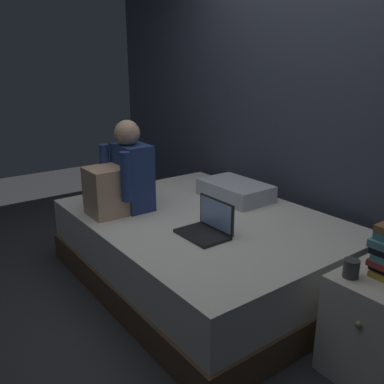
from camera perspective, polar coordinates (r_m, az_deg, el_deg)
The scene contains 8 objects.
ground_plane at distance 2.82m, azimuth -0.88°, elevation -15.21°, with size 8.00×8.00×0.00m, color #2D2D33.
wall_back at distance 3.23m, azimuth 17.09°, elevation 13.68°, with size 5.60×0.10×2.70m, color #383D4C.
bed at distance 3.00m, azimuth 1.53°, elevation -7.78°, with size 2.00×1.50×0.49m.
nightstand at distance 2.33m, azimuth 24.79°, elevation -16.87°, with size 0.44×0.46×0.54m.
person_sitting at distance 2.97m, azimuth -9.73°, elevation 1.98°, with size 0.39×0.44×0.66m.
laptop at distance 2.58m, azimuth 2.22°, elevation -4.76°, with size 0.32×0.23×0.22m.
pillow at distance 3.28m, azimuth 6.02°, elevation 0.23°, with size 0.56×0.36×0.13m, color silver.
mug at distance 2.14m, azimuth 21.22°, elevation -9.87°, with size 0.08×0.08×0.09m, color #3D3D42.
Camera 1 is at (1.93, -1.38, 1.53)m, focal length 38.42 mm.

